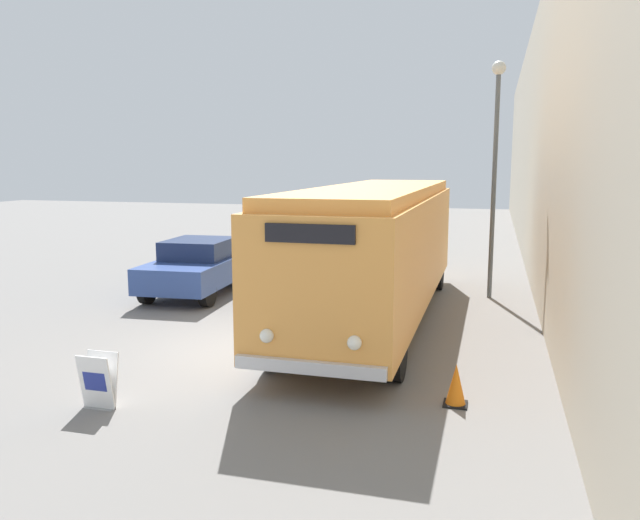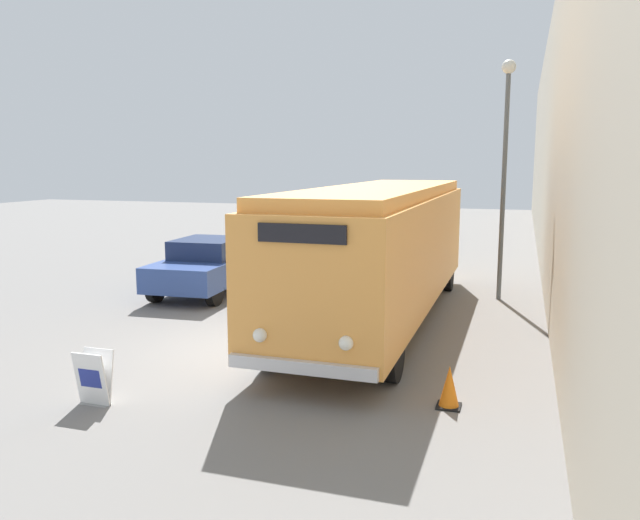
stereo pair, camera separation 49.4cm
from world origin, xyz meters
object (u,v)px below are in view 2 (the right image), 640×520
object	(u,v)px
parked_car_near	(207,265)
parked_car_mid	(277,242)
vintage_bus	(381,245)
sign_board	(94,379)
parked_car_far	(337,224)
parked_car_distant	(365,214)
streetlamp	(505,146)
traffic_cone	(449,387)

from	to	relation	value
parked_car_near	parked_car_mid	xyz separation A→B (m)	(-0.28, 5.88, -0.07)
vintage_bus	sign_board	xyz separation A→B (m)	(-3.00, -6.35, -1.35)
parked_car_far	parked_car_distant	bearing A→B (deg)	90.30
parked_car_near	parked_car_mid	size ratio (longest dim) A/B	1.07
vintage_bus	parked_car_far	distance (m)	15.48
streetlamp	traffic_cone	xyz separation A→B (m)	(-0.41, -8.02, -3.74)
streetlamp	parked_car_distant	distance (m)	18.93
streetlamp	traffic_cone	bearing A→B (deg)	-92.94
vintage_bus	traffic_cone	distance (m)	5.44
traffic_cone	parked_car_far	bearing A→B (deg)	111.21
parked_car_mid	parked_car_near	bearing A→B (deg)	-86.60
sign_board	parked_car_far	world-z (taller)	parked_car_far
vintage_bus	streetlamp	xyz separation A→B (m)	(2.54, 3.22, 2.29)
streetlamp	parked_car_distant	bearing A→B (deg)	115.08
parked_car_near	sign_board	bearing A→B (deg)	-77.40
streetlamp	parked_car_mid	size ratio (longest dim) A/B	1.55
parked_car_mid	traffic_cone	size ratio (longest dim) A/B	6.22
vintage_bus	parked_car_near	world-z (taller)	vintage_bus
parked_car_mid	sign_board	bearing A→B (deg)	-78.76
parked_car_far	parked_car_distant	distance (m)	5.62
streetlamp	traffic_cone	size ratio (longest dim) A/B	9.61
vintage_bus	parked_car_far	xyz separation A→B (m)	(-5.36, 14.49, -1.01)
vintage_bus	sign_board	distance (m)	7.16
parked_car_near	parked_car_distant	size ratio (longest dim) A/B	1.05
traffic_cone	streetlamp	bearing A→B (deg)	87.06
sign_board	streetlamp	world-z (taller)	streetlamp
parked_car_near	parked_car_mid	bearing A→B (deg)	89.13
parked_car_distant	parked_car_far	bearing A→B (deg)	-90.96
parked_car_mid	traffic_cone	xyz separation A→B (m)	(7.69, -12.19, -0.40)
parked_car_near	traffic_cone	distance (m)	9.74
sign_board	traffic_cone	world-z (taller)	sign_board
sign_board	parked_car_near	size ratio (longest dim) A/B	0.20
parked_car_distant	traffic_cone	bearing A→B (deg)	-74.29
streetlamp	parked_car_distant	world-z (taller)	streetlamp
traffic_cone	parked_car_distant	bearing A→B (deg)	106.74
sign_board	parked_car_distant	world-z (taller)	parked_car_distant
vintage_bus	traffic_cone	world-z (taller)	vintage_bus
parked_car_near	traffic_cone	xyz separation A→B (m)	(7.41, -6.31, -0.47)
vintage_bus	parked_car_mid	bearing A→B (deg)	127.00
parked_car_far	parked_car_near	bearing A→B (deg)	-89.45
parked_car_far	parked_car_distant	size ratio (longest dim) A/B	1.10
streetlamp	traffic_cone	world-z (taller)	streetlamp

